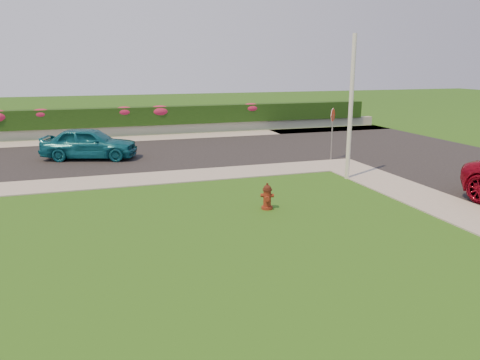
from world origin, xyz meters
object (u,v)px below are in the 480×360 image
object	(u,v)px
fire_hydrant	(267,197)
utility_pole	(351,109)
sedan_teal	(89,143)
stop_sign	(333,122)

from	to	relation	value
fire_hydrant	utility_pole	size ratio (longest dim) A/B	0.15
sedan_teal	stop_sign	xyz separation A→B (m)	(10.34, -3.53, 0.97)
fire_hydrant	sedan_teal	distance (m)	10.68
sedan_teal	fire_hydrant	bearing A→B (deg)	-134.79
sedan_teal	utility_pole	size ratio (longest dim) A/B	0.80
sedan_teal	utility_pole	bearing A→B (deg)	-108.91
fire_hydrant	sedan_teal	size ratio (longest dim) A/B	0.19
fire_hydrant	sedan_teal	xyz separation A→B (m)	(-4.95, 9.46, 0.38)
fire_hydrant	stop_sign	distance (m)	8.13
fire_hydrant	utility_pole	world-z (taller)	utility_pole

